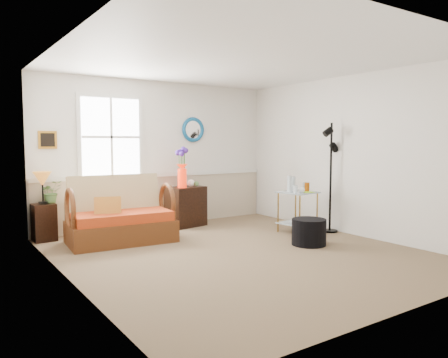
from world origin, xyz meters
TOP-DOWN VIEW (x-y plane):
  - floor at (0.00, 0.00)m, footprint 4.50×5.00m
  - ceiling at (0.00, 0.00)m, footprint 4.50×5.00m
  - walls at (0.00, 0.00)m, footprint 4.51×5.01m
  - wainscot at (0.00, 2.48)m, footprint 4.46×0.02m
  - chair_rail at (0.00, 2.47)m, footprint 4.46×0.04m
  - window at (-0.90, 2.47)m, footprint 1.14×0.06m
  - picture at (-1.92, 2.48)m, footprint 0.28×0.03m
  - mirror at (0.70, 2.48)m, footprint 0.47×0.07m
  - loveseat at (-1.10, 1.54)m, footprint 1.61×1.00m
  - throw_pillow at (-1.32, 1.49)m, footprint 0.40×0.22m
  - lamp_stand at (-2.05, 2.30)m, footprint 0.33×0.33m
  - table_lamp at (-2.06, 2.26)m, footprint 0.30×0.30m
  - potted_plant at (-1.92, 2.34)m, footprint 0.38×0.40m
  - cabinet at (0.33, 2.11)m, footprint 0.74×0.55m
  - flower_vase at (0.23, 2.05)m, footprint 0.21×0.21m
  - side_table at (1.62, 0.58)m, footprint 0.61×0.61m
  - tabletop_items at (1.66, 0.58)m, footprint 0.49×0.49m
  - floor_lamp at (2.10, 0.30)m, footprint 0.33×0.33m
  - ottoman at (1.13, -0.18)m, footprint 0.56×0.56m

SIDE VIEW (x-z plane):
  - floor at x=0.00m, z-range -0.01..0.01m
  - ottoman at x=1.13m, z-range 0.00..0.39m
  - lamp_stand at x=-2.05m, z-range 0.00..0.57m
  - side_table at x=1.62m, z-range 0.00..0.69m
  - cabinet at x=0.33m, z-range 0.00..0.71m
  - wainscot at x=0.00m, z-range 0.00..0.90m
  - loveseat at x=-1.10m, z-range 0.00..1.00m
  - throw_pillow at x=-1.32m, z-range 0.33..0.71m
  - potted_plant at x=-1.92m, z-range 0.57..0.84m
  - tabletop_items at x=1.66m, z-range 0.69..0.95m
  - table_lamp at x=-2.06m, z-range 0.57..1.07m
  - floor_lamp at x=2.10m, z-range 0.00..1.84m
  - chair_rail at x=0.00m, z-range 0.89..0.95m
  - flower_vase at x=0.23m, z-range 0.71..1.41m
  - walls at x=0.00m, z-range 0.00..2.60m
  - picture at x=-1.92m, z-range 1.41..1.69m
  - window at x=-0.90m, z-range 0.88..2.32m
  - mirror at x=0.70m, z-range 1.51..1.99m
  - ceiling at x=0.00m, z-range 2.60..2.60m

